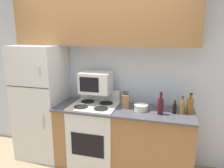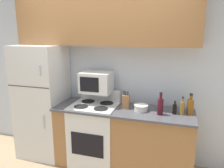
% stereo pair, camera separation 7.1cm
% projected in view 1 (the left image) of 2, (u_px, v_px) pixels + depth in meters
% --- Properties ---
extents(wall_back, '(8.00, 0.05, 2.55)m').
position_uv_depth(wall_back, '(106.00, 77.00, 3.42)').
color(wall_back, silver).
rests_on(wall_back, ground_plane).
extents(lower_cabinets, '(1.94, 0.61, 0.92)m').
position_uv_depth(lower_cabinets, '(122.00, 138.00, 3.16)').
color(lower_cabinets, '#9E6B3D').
rests_on(lower_cabinets, ground_plane).
extents(refrigerator, '(0.71, 0.65, 1.77)m').
position_uv_depth(refrigerator, '(41.00, 102.00, 3.43)').
color(refrigerator, silver).
rests_on(refrigerator, ground_plane).
extents(upper_cabinets, '(2.64, 0.31, 0.73)m').
position_uv_depth(upper_cabinets, '(102.00, 19.00, 3.05)').
color(upper_cabinets, '#9E6B3D').
rests_on(upper_cabinets, refrigerator).
extents(stove, '(0.66, 0.60, 1.09)m').
position_uv_depth(stove, '(95.00, 134.00, 3.26)').
color(stove, silver).
rests_on(stove, ground_plane).
extents(microwave, '(0.44, 0.34, 0.30)m').
position_uv_depth(microwave, '(96.00, 82.00, 3.19)').
color(microwave, silver).
rests_on(microwave, stove).
extents(knife_block, '(0.10, 0.08, 0.25)m').
position_uv_depth(knife_block, '(126.00, 101.00, 3.05)').
color(knife_block, '#9E6B3D').
rests_on(knife_block, lower_cabinets).
extents(bowl, '(0.19, 0.19, 0.08)m').
position_uv_depth(bowl, '(141.00, 107.00, 2.97)').
color(bowl, silver).
rests_on(bowl, lower_cabinets).
extents(bottle_wine_red, '(0.08, 0.08, 0.30)m').
position_uv_depth(bottle_wine_red, '(160.00, 105.00, 2.82)').
color(bottle_wine_red, '#470F19').
rests_on(bottle_wine_red, lower_cabinets).
extents(bottle_vinegar, '(0.06, 0.06, 0.24)m').
position_uv_depth(bottle_vinegar, '(182.00, 107.00, 2.83)').
color(bottle_vinegar, olive).
rests_on(bottle_vinegar, lower_cabinets).
extents(bottle_soy_sauce, '(0.05, 0.05, 0.18)m').
position_uv_depth(bottle_soy_sauce, '(175.00, 108.00, 2.86)').
color(bottle_soy_sauce, black).
rests_on(bottle_soy_sauce, lower_cabinets).
extents(bottle_whiskey, '(0.08, 0.08, 0.28)m').
position_uv_depth(bottle_whiskey, '(190.00, 106.00, 2.84)').
color(bottle_whiskey, brown).
rests_on(bottle_whiskey, lower_cabinets).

